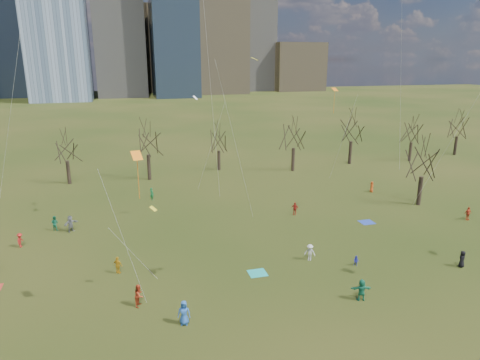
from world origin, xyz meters
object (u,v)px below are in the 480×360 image
object	(u,v)px
blanket_teal	(257,273)
person_2	(139,295)
person_0	(184,313)
person_4	(118,265)
blanket_navy	(367,222)

from	to	relation	value
blanket_teal	person_2	world-z (taller)	person_2
person_0	person_4	bearing A→B (deg)	131.12
blanket_navy	person_4	distance (m)	28.53
blanket_navy	person_0	xyz separation A→B (m)	(-23.57, -14.09, 0.91)
person_4	blanket_navy	bearing A→B (deg)	-132.40
blanket_navy	person_4	world-z (taller)	person_4
person_4	blanket_teal	bearing A→B (deg)	-158.06
blanket_teal	blanket_navy	size ratio (longest dim) A/B	1.00
blanket_teal	person_2	size ratio (longest dim) A/B	0.89
blanket_teal	blanket_navy	bearing A→B (deg)	27.15
blanket_teal	person_2	bearing A→B (deg)	-166.61
person_2	blanket_navy	bearing A→B (deg)	-45.51
person_4	person_2	bearing A→B (deg)	142.48
blanket_navy	person_2	world-z (taller)	person_2
blanket_navy	person_0	distance (m)	27.48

